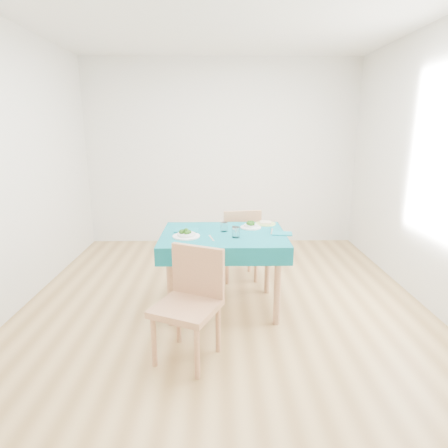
{
  "coord_description": "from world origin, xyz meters",
  "views": [
    {
      "loc": [
        -0.05,
        -3.39,
        1.72
      ],
      "look_at": [
        0.0,
        0.0,
        0.85
      ],
      "focal_mm": 30.0,
      "sensor_mm": 36.0,
      "label": 1
    }
  ],
  "objects_px": {
    "table": "(223,271)",
    "bowl_near": "(186,233)",
    "chair_near": "(186,293)",
    "chair_far": "(239,235)",
    "side_plate": "(265,224)",
    "bowl_far": "(251,225)"
  },
  "relations": [
    {
      "from": "chair_far",
      "to": "side_plate",
      "type": "bearing_deg",
      "value": 112.86
    },
    {
      "from": "chair_far",
      "to": "side_plate",
      "type": "height_order",
      "value": "chair_far"
    },
    {
      "from": "chair_near",
      "to": "bowl_far",
      "type": "xyz_separation_m",
      "value": [
        0.56,
        1.05,
        0.24
      ]
    },
    {
      "from": "side_plate",
      "to": "table",
      "type": "bearing_deg",
      "value": -141.91
    },
    {
      "from": "table",
      "to": "bowl_near",
      "type": "bearing_deg",
      "value": -162.5
    },
    {
      "from": "table",
      "to": "chair_near",
      "type": "height_order",
      "value": "chair_near"
    },
    {
      "from": "table",
      "to": "bowl_near",
      "type": "xyz_separation_m",
      "value": [
        -0.34,
        -0.11,
        0.42
      ]
    },
    {
      "from": "side_plate",
      "to": "chair_far",
      "type": "bearing_deg",
      "value": 121.19
    },
    {
      "from": "table",
      "to": "bowl_near",
      "type": "height_order",
      "value": "bowl_near"
    },
    {
      "from": "chair_near",
      "to": "side_plate",
      "type": "relative_size",
      "value": 5.19
    },
    {
      "from": "chair_near",
      "to": "chair_far",
      "type": "bearing_deg",
      "value": 97.67
    },
    {
      "from": "table",
      "to": "chair_far",
      "type": "height_order",
      "value": "chair_far"
    },
    {
      "from": "chair_near",
      "to": "bowl_near",
      "type": "bearing_deg",
      "value": 118.23
    },
    {
      "from": "chair_near",
      "to": "chair_far",
      "type": "distance_m",
      "value": 1.68
    },
    {
      "from": "chair_far",
      "to": "side_plate",
      "type": "distance_m",
      "value": 0.54
    },
    {
      "from": "chair_near",
      "to": "chair_far",
      "type": "xyz_separation_m",
      "value": [
        0.48,
        1.61,
        -0.03
      ]
    },
    {
      "from": "table",
      "to": "side_plate",
      "type": "relative_size",
      "value": 5.47
    },
    {
      "from": "chair_near",
      "to": "side_plate",
      "type": "height_order",
      "value": "chair_near"
    },
    {
      "from": "table",
      "to": "bowl_far",
      "type": "distance_m",
      "value": 0.53
    },
    {
      "from": "chair_near",
      "to": "chair_far",
      "type": "height_order",
      "value": "chair_near"
    },
    {
      "from": "chair_near",
      "to": "chair_far",
      "type": "relative_size",
      "value": 1.05
    },
    {
      "from": "chair_far",
      "to": "bowl_far",
      "type": "xyz_separation_m",
      "value": [
        0.08,
        -0.56,
        0.27
      ]
    }
  ]
}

